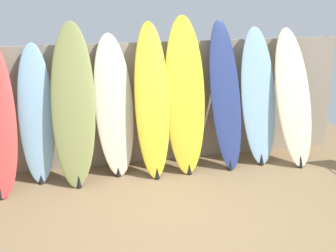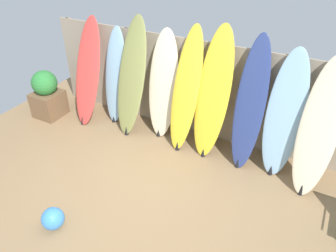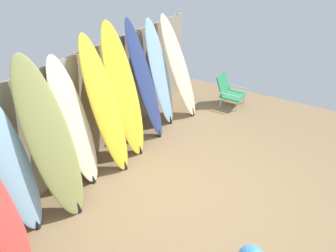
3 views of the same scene
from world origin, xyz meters
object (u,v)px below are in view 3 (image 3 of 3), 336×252
(surfboard_skyblue_1, at_px, (11,167))
(surfboard_navy_6, at_px, (145,82))
(beach_chair, at_px, (229,90))
(surfboard_skyblue_7, at_px, (160,74))
(surfboard_cream_8, at_px, (179,67))
(surfboard_olive_2, at_px, (51,142))
(surfboard_yellow_4, at_px, (105,107))
(surfboard_cream_3, at_px, (75,124))
(surfboard_yellow_5, at_px, (124,93))

(surfboard_skyblue_1, height_order, surfboard_navy_6, surfboard_navy_6)
(surfboard_skyblue_1, bearing_deg, beach_chair, -11.74)
(surfboard_skyblue_7, distance_m, surfboard_cream_8, 0.52)
(surfboard_skyblue_7, bearing_deg, surfboard_olive_2, -178.00)
(surfboard_olive_2, distance_m, surfboard_cream_8, 3.21)
(surfboard_skyblue_1, distance_m, surfboard_olive_2, 0.53)
(surfboard_navy_6, distance_m, surfboard_skyblue_7, 0.53)
(beach_chair, bearing_deg, surfboard_skyblue_1, 171.60)
(surfboard_olive_2, xyz_separation_m, surfboard_cream_8, (3.21, -0.02, -0.08))
(surfboard_yellow_4, bearing_deg, beach_chair, -15.35)
(surfboard_cream_3, distance_m, surfboard_cream_8, 2.65)
(surfboard_yellow_4, distance_m, surfboard_yellow_5, 0.48)
(surfboard_olive_2, distance_m, surfboard_yellow_4, 1.07)
(surfboard_cream_8, relative_size, beach_chair, 3.04)
(surfboard_skyblue_7, bearing_deg, surfboard_cream_3, 177.97)
(surfboard_yellow_4, bearing_deg, surfboard_navy_6, 1.72)
(surfboard_yellow_4, height_order, surfboard_navy_6, surfboard_navy_6)
(surfboard_olive_2, distance_m, surfboard_yellow_5, 1.55)
(surfboard_olive_2, height_order, beach_chair, surfboard_olive_2)
(surfboard_navy_6, relative_size, surfboard_skyblue_7, 1.06)
(surfboard_cream_8, bearing_deg, surfboard_skyblue_7, 167.04)
(surfboard_yellow_5, bearing_deg, surfboard_skyblue_1, 176.88)
(surfboard_yellow_5, bearing_deg, surfboard_cream_3, 173.08)
(surfboard_cream_3, height_order, surfboard_skyblue_7, surfboard_skyblue_7)
(surfboard_yellow_5, relative_size, surfboard_navy_6, 1.03)
(surfboard_navy_6, bearing_deg, surfboard_yellow_4, -178.28)
(surfboard_olive_2, xyz_separation_m, beach_chair, (4.07, -0.79, -0.73))
(surfboard_navy_6, height_order, surfboard_skyblue_7, surfboard_navy_6)
(surfboard_olive_2, bearing_deg, surfboard_navy_6, 1.87)
(surfboard_skyblue_1, distance_m, surfboard_yellow_5, 2.04)
(surfboard_navy_6, xyz_separation_m, beach_chair, (1.90, -0.86, -0.72))
(surfboard_skyblue_1, distance_m, surfboard_navy_6, 2.65)
(surfboard_skyblue_1, relative_size, surfboard_cream_8, 0.94)
(surfboard_cream_8, bearing_deg, surfboard_navy_6, 174.85)
(surfboard_yellow_4, height_order, surfboard_cream_8, surfboard_yellow_4)
(surfboard_skyblue_1, bearing_deg, surfboard_yellow_5, -3.12)
(surfboard_olive_2, bearing_deg, beach_chair, -10.93)
(surfboard_olive_2, relative_size, surfboard_yellow_5, 0.98)
(surfboard_cream_3, distance_m, beach_chair, 3.69)
(surfboard_yellow_4, relative_size, surfboard_yellow_5, 0.97)
(surfboard_skyblue_1, bearing_deg, surfboard_cream_8, -2.86)
(surfboard_yellow_4, distance_m, surfboard_skyblue_7, 1.63)
(surfboard_skyblue_7, relative_size, beach_chair, 3.07)
(surfboard_cream_3, bearing_deg, surfboard_skyblue_1, -179.51)
(surfboard_skyblue_7, xyz_separation_m, surfboard_cream_8, (0.51, -0.12, -0.01))
(surfboard_skyblue_7, xyz_separation_m, beach_chair, (1.37, -0.88, -0.66))
(surfboard_skyblue_7, distance_m, beach_chair, 1.76)
(surfboard_skyblue_1, height_order, surfboard_cream_8, surfboard_cream_8)
(surfboard_navy_6, distance_m, beach_chair, 2.20)
(surfboard_olive_2, xyz_separation_m, surfboard_yellow_4, (1.07, 0.04, -0.01))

